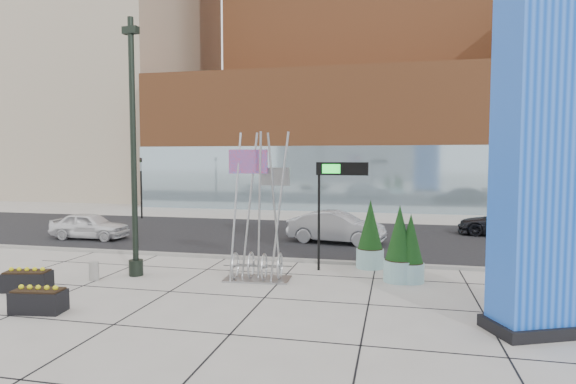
% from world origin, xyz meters
% --- Properties ---
extents(ground, '(160.00, 160.00, 0.00)m').
position_xyz_m(ground, '(0.00, 0.00, 0.00)').
color(ground, '#9E9991').
rests_on(ground, ground).
extents(street_asphalt, '(80.00, 12.00, 0.02)m').
position_xyz_m(street_asphalt, '(0.00, 10.00, 0.01)').
color(street_asphalt, black).
rests_on(street_asphalt, ground).
extents(curb_edge, '(80.00, 0.30, 0.12)m').
position_xyz_m(curb_edge, '(0.00, 4.00, 0.06)').
color(curb_edge, gray).
rests_on(curb_edge, ground).
extents(tower_podium, '(34.00, 10.00, 11.00)m').
position_xyz_m(tower_podium, '(1.00, 27.00, 5.50)').
color(tower_podium, brown).
rests_on(tower_podium, ground).
extents(tower_glass_front, '(34.00, 0.60, 5.00)m').
position_xyz_m(tower_glass_front, '(1.00, 22.20, 2.50)').
color(tower_glass_front, '#8CA5B2').
rests_on(tower_glass_front, ground).
extents(building_beige_left, '(18.00, 20.00, 34.00)m').
position_xyz_m(building_beige_left, '(-26.00, 34.00, 17.00)').
color(building_beige_left, tan).
rests_on(building_beige_left, ground).
extents(blue_pylon, '(3.31, 2.43, 10.09)m').
position_xyz_m(blue_pylon, '(8.33, -2.09, 4.87)').
color(blue_pylon, '#0C44C0').
rests_on(blue_pylon, ground).
extents(lamp_post, '(0.57, 0.48, 8.79)m').
position_xyz_m(lamp_post, '(-4.07, 0.61, 3.60)').
color(lamp_post, black).
rests_on(lamp_post, ground).
extents(public_art_sculpture, '(2.24, 1.23, 4.95)m').
position_xyz_m(public_art_sculpture, '(0.24, 0.96, 1.30)').
color(public_art_sculpture, '#A4A5A8').
rests_on(public_art_sculpture, ground).
extents(concrete_bollard, '(0.32, 0.32, 0.62)m').
position_xyz_m(concrete_bollard, '(-5.11, -0.26, 0.31)').
color(concrete_bollard, gray).
rests_on(concrete_bollard, ground).
extents(overhead_street_sign, '(1.86, 0.30, 3.93)m').
position_xyz_m(overhead_street_sign, '(2.67, 2.80, 3.37)').
color(overhead_street_sign, black).
rests_on(overhead_street_sign, ground).
extents(round_planter_east, '(1.02, 1.02, 2.55)m').
position_xyz_m(round_planter_east, '(4.84, 1.80, 1.20)').
color(round_planter_east, '#98CBCD').
rests_on(round_planter_east, ground).
extents(round_planter_mid, '(0.91, 0.91, 2.28)m').
position_xyz_m(round_planter_mid, '(5.20, 1.80, 1.08)').
color(round_planter_mid, '#98CBCD').
rests_on(round_planter_mid, ground).
extents(round_planter_west, '(1.02, 1.02, 2.55)m').
position_xyz_m(round_planter_west, '(3.80, 3.60, 1.21)').
color(round_planter_west, '#98CBCD').
rests_on(round_planter_west, ground).
extents(box_planter_north, '(1.46, 0.96, 0.74)m').
position_xyz_m(box_planter_north, '(-6.32, -1.86, 0.34)').
color(box_planter_north, black).
rests_on(box_planter_north, ground).
extents(box_planter_south, '(1.41, 0.83, 0.73)m').
position_xyz_m(box_planter_south, '(-4.48, -3.56, 0.34)').
color(box_planter_south, black).
rests_on(box_planter_south, ground).
extents(car_white_west, '(3.92, 1.63, 1.33)m').
position_xyz_m(car_white_west, '(-10.30, 6.92, 0.66)').
color(car_white_west, white).
rests_on(car_white_west, ground).
extents(car_silver_mid, '(4.81, 2.40, 1.52)m').
position_xyz_m(car_silver_mid, '(1.95, 8.49, 0.76)').
color(car_silver_mid, '#A0A2A7').
rests_on(car_silver_mid, ground).
extents(car_dark_east, '(5.05, 2.66, 1.40)m').
position_xyz_m(car_dark_east, '(10.38, 12.51, 0.70)').
color(car_dark_east, black).
rests_on(car_dark_east, ground).
extents(traffic_signal, '(0.15, 0.18, 4.10)m').
position_xyz_m(traffic_signal, '(-12.00, 15.00, 2.30)').
color(traffic_signal, black).
rests_on(traffic_signal, ground).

